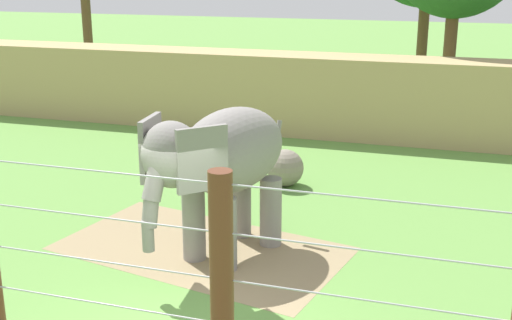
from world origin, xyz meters
name	(u,v)px	position (x,y,z in m)	size (l,w,h in m)	color
dirt_patch	(202,248)	(-0.80, 2.69, 0.00)	(5.49, 3.06, 0.01)	#937F5B
embankment_wall	(338,96)	(0.00, 12.50, 1.29)	(36.00, 1.80, 2.58)	tan
elephant	(222,160)	(-0.26, 2.49, 1.92)	(2.29, 3.73, 2.89)	gray
enrichment_ball	(285,168)	(-0.24, 6.91, 0.47)	(0.94, 0.94, 0.94)	gray
cable_fence	(96,300)	(0.05, -2.50, 1.70)	(10.10, 0.26, 3.38)	brown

